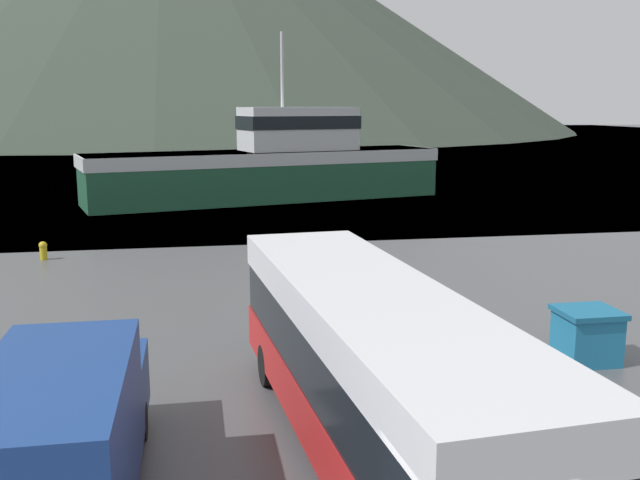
{
  "coord_description": "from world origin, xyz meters",
  "views": [
    {
      "loc": [
        -2.3,
        -5.84,
        6.02
      ],
      "look_at": [
        1.41,
        15.04,
        2.0
      ],
      "focal_mm": 40.0,
      "sensor_mm": 36.0,
      "label": 1
    }
  ],
  "objects_px": {
    "tour_bus": "(371,364)",
    "delivery_van": "(65,432)",
    "storage_bin": "(587,335)",
    "fishing_boat": "(271,164)"
  },
  "relations": [
    {
      "from": "tour_bus",
      "to": "delivery_van",
      "type": "height_order",
      "value": "tour_bus"
    },
    {
      "from": "storage_bin",
      "to": "fishing_boat",
      "type": "bearing_deg",
      "value": 97.58
    },
    {
      "from": "fishing_boat",
      "to": "storage_bin",
      "type": "height_order",
      "value": "fishing_boat"
    },
    {
      "from": "tour_bus",
      "to": "storage_bin",
      "type": "relative_size",
      "value": 7.84
    },
    {
      "from": "tour_bus",
      "to": "fishing_boat",
      "type": "bearing_deg",
      "value": 81.78
    },
    {
      "from": "storage_bin",
      "to": "tour_bus",
      "type": "bearing_deg",
      "value": -149.04
    },
    {
      "from": "fishing_boat",
      "to": "delivery_van",
      "type": "bearing_deg",
      "value": 154.47
    },
    {
      "from": "fishing_boat",
      "to": "storage_bin",
      "type": "bearing_deg",
      "value": 173.11
    },
    {
      "from": "delivery_van",
      "to": "storage_bin",
      "type": "height_order",
      "value": "delivery_van"
    },
    {
      "from": "tour_bus",
      "to": "fishing_boat",
      "type": "height_order",
      "value": "fishing_boat"
    }
  ]
}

